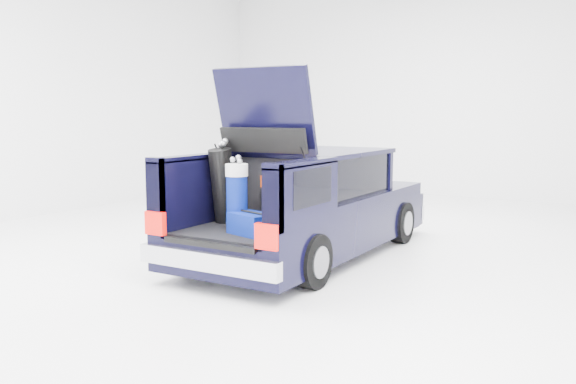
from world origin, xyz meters
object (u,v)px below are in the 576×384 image
Objects in this scene: car at (311,206)px; blue_golf_bag at (237,197)px; red_suitcase at (280,202)px; black_golf_bag at (223,185)px; blue_duffel at (252,224)px.

car is 5.36× the size of blue_golf_bag.
red_suitcase is 0.75× the size of blue_golf_bag.
red_suitcase is (0.28, -1.27, 0.23)m from car.
car is at bearing 67.32° from black_golf_bag.
red_suitcase is at bearing -77.63° from car.
blue_golf_bag is (0.43, -0.32, -0.07)m from black_golf_bag.
blue_duffel is at bearing -93.34° from red_suitcase.
black_golf_bag reaches higher than red_suitcase.
blue_duffel is (0.70, -0.43, -0.34)m from black_golf_bag.
red_suitcase is 1.14× the size of blue_duffel.
red_suitcase reaches higher than blue_duffel.
red_suitcase is 0.79m from black_golf_bag.
blue_golf_bag is at bearing -92.38° from car.
blue_golf_bag is 1.52× the size of blue_duffel.
blue_golf_bag is 0.40m from blue_duffel.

